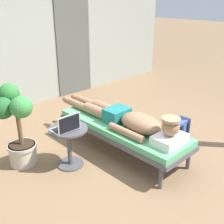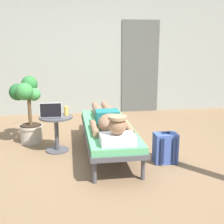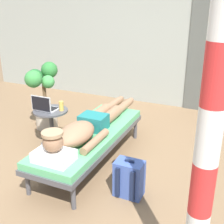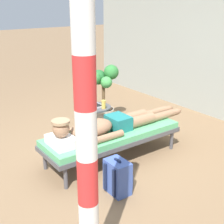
{
  "view_description": "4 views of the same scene",
  "coord_description": "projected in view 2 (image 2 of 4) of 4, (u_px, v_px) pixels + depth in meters",
  "views": [
    {
      "loc": [
        -2.36,
        -2.21,
        2.04
      ],
      "look_at": [
        0.05,
        0.29,
        0.58
      ],
      "focal_mm": 45.23,
      "sensor_mm": 36.0,
      "label": 1
    },
    {
      "loc": [
        -0.41,
        -3.7,
        1.56
      ],
      "look_at": [
        0.2,
        0.25,
        0.59
      ],
      "focal_mm": 46.27,
      "sensor_mm": 36.0,
      "label": 2
    },
    {
      "loc": [
        1.8,
        -2.79,
        2.01
      ],
      "look_at": [
        0.36,
        0.36,
        0.66
      ],
      "focal_mm": 48.35,
      "sensor_mm": 36.0,
      "label": 3
    },
    {
      "loc": [
        3.32,
        -2.15,
        2.11
      ],
      "look_at": [
        -0.03,
        0.3,
        0.62
      ],
      "focal_mm": 50.48,
      "sensor_mm": 36.0,
      "label": 4
    }
  ],
  "objects": [
    {
      "name": "house_wall_back",
      "position": [
        92.0,
        52.0,
        6.36
      ],
      "size": [
        7.6,
        0.2,
        2.7
      ],
      "primitive_type": "cube",
      "color": "#999E93",
      "rests_on": "ground"
    },
    {
      "name": "house_door_panel",
      "position": [
        140.0,
        67.0,
        6.5
      ],
      "size": [
        0.84,
        0.03,
        2.04
      ],
      "primitive_type": "cube",
      "color": "#545651",
      "rests_on": "ground"
    },
    {
      "name": "ground_plane",
      "position": [
        100.0,
        159.0,
        3.98
      ],
      "size": [
        40.0,
        40.0,
        0.0
      ],
      "primitive_type": "plane",
      "color": "#846647"
    },
    {
      "name": "backpack",
      "position": [
        165.0,
        148.0,
        3.82
      ],
      "size": [
        0.3,
        0.26,
        0.42
      ],
      "color": "#3F59A5",
      "rests_on": "ground"
    },
    {
      "name": "lounge_chair",
      "position": [
        108.0,
        130.0,
        4.1
      ],
      "size": [
        0.67,
        1.97,
        0.42
      ],
      "color": "#4C4C51",
      "rests_on": "ground"
    },
    {
      "name": "person_reclining",
      "position": [
        109.0,
        120.0,
        3.96
      ],
      "size": [
        0.53,
        2.17,
        0.33
      ],
      "color": "white",
      "rests_on": "lounge_chair"
    },
    {
      "name": "laptop",
      "position": [
        51.0,
        113.0,
        4.08
      ],
      "size": [
        0.31,
        0.24,
        0.23
      ],
      "color": "silver",
      "rests_on": "side_table"
    },
    {
      "name": "drink_glass",
      "position": [
        66.0,
        111.0,
        4.2
      ],
      "size": [
        0.06,
        0.06,
        0.13
      ],
      "primitive_type": "cylinder",
      "color": "gold",
      "rests_on": "side_table"
    },
    {
      "name": "potted_plant",
      "position": [
        28.0,
        107.0,
        4.49
      ],
      "size": [
        0.48,
        0.62,
        1.04
      ],
      "color": "#BFB29E",
      "rests_on": "ground"
    },
    {
      "name": "side_table",
      "position": [
        56.0,
        127.0,
        4.19
      ],
      "size": [
        0.48,
        0.48,
        0.52
      ],
      "color": "#4C4C51",
      "rests_on": "ground"
    }
  ]
}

